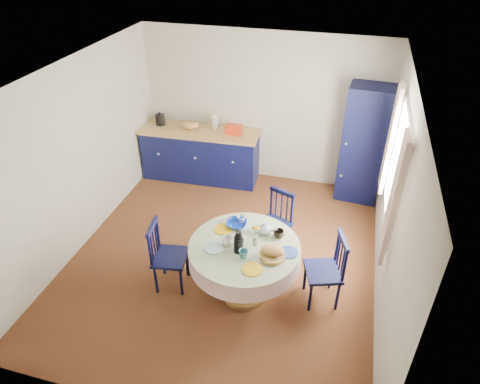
# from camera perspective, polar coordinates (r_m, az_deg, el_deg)

# --- Properties ---
(floor) EXTENTS (4.50, 4.50, 0.00)m
(floor) POSITION_cam_1_polar(r_m,az_deg,el_deg) (5.94, -2.12, -8.54)
(floor) COLOR black
(floor) RESTS_ON ground
(ceiling) EXTENTS (4.50, 4.50, 0.00)m
(ceiling) POSITION_cam_1_polar(r_m,az_deg,el_deg) (4.65, -2.77, 14.97)
(ceiling) COLOR white
(ceiling) RESTS_ON wall_back
(wall_back) EXTENTS (4.00, 0.02, 2.50)m
(wall_back) POSITION_cam_1_polar(r_m,az_deg,el_deg) (7.12, 3.09, 11.01)
(wall_back) COLOR beige
(wall_back) RESTS_ON floor
(wall_left) EXTENTS (0.02, 4.50, 2.50)m
(wall_left) POSITION_cam_1_polar(r_m,az_deg,el_deg) (6.03, -20.91, 4.30)
(wall_left) COLOR beige
(wall_left) RESTS_ON floor
(wall_right) EXTENTS (0.02, 4.50, 2.50)m
(wall_right) POSITION_cam_1_polar(r_m,az_deg,el_deg) (5.04, 19.87, -1.52)
(wall_right) COLOR beige
(wall_right) RESTS_ON floor
(window) EXTENTS (0.10, 1.74, 1.45)m
(window) POSITION_cam_1_polar(r_m,az_deg,el_deg) (5.15, 19.86, 2.92)
(window) COLOR white
(window) RESTS_ON wall_right
(kitchen_counter) EXTENTS (2.04, 0.73, 1.14)m
(kitchen_counter) POSITION_cam_1_polar(r_m,az_deg,el_deg) (7.42, -5.29, 5.15)
(kitchen_counter) COLOR black
(kitchen_counter) RESTS_ON floor
(pantry_cabinet) EXTENTS (0.70, 0.53, 1.88)m
(pantry_cabinet) POSITION_cam_1_polar(r_m,az_deg,el_deg) (6.90, 16.19, 6.04)
(pantry_cabinet) COLOR black
(pantry_cabinet) RESTS_ON floor
(dining_table) EXTENTS (1.29, 1.29, 1.06)m
(dining_table) POSITION_cam_1_polar(r_m,az_deg,el_deg) (4.98, 0.70, -8.29)
(dining_table) COLOR brown
(dining_table) RESTS_ON floor
(chair_left) EXTENTS (0.45, 0.47, 0.93)m
(chair_left) POSITION_cam_1_polar(r_m,az_deg,el_deg) (5.32, -9.74, -8.33)
(chair_left) COLOR black
(chair_left) RESTS_ON floor
(chair_far) EXTENTS (0.52, 0.50, 0.90)m
(chair_far) POSITION_cam_1_polar(r_m,az_deg,el_deg) (5.79, 4.75, -4.05)
(chair_far) COLOR black
(chair_far) RESTS_ON floor
(chair_right) EXTENTS (0.51, 0.53, 0.94)m
(chair_right) POSITION_cam_1_polar(r_m,az_deg,el_deg) (5.15, 11.48, -10.13)
(chair_right) COLOR black
(chair_right) RESTS_ON floor
(mug_a) EXTENTS (0.13, 0.13, 0.11)m
(mug_a) POSITION_cam_1_polar(r_m,az_deg,el_deg) (4.88, -1.61, -6.58)
(mug_a) COLOR silver
(mug_a) RESTS_ON dining_table
(mug_b) EXTENTS (0.11, 0.11, 0.10)m
(mug_b) POSITION_cam_1_polar(r_m,az_deg,el_deg) (4.73, 0.46, -8.27)
(mug_b) COLOR #34707A
(mug_b) RESTS_ON dining_table
(mug_c) EXTENTS (0.13, 0.13, 0.10)m
(mug_c) POSITION_cam_1_polar(r_m,az_deg,el_deg) (5.01, 5.19, -5.59)
(mug_c) COLOR black
(mug_c) RESTS_ON dining_table
(mug_d) EXTENTS (0.10, 0.10, 0.10)m
(mug_d) POSITION_cam_1_polar(r_m,az_deg,el_deg) (5.21, 0.17, -3.65)
(mug_d) COLOR silver
(mug_d) RESTS_ON dining_table
(cobalt_bowl) EXTENTS (0.25, 0.25, 0.06)m
(cobalt_bowl) POSITION_cam_1_polar(r_m,az_deg,el_deg) (5.17, -0.47, -4.28)
(cobalt_bowl) COLOR navy
(cobalt_bowl) RESTS_ON dining_table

